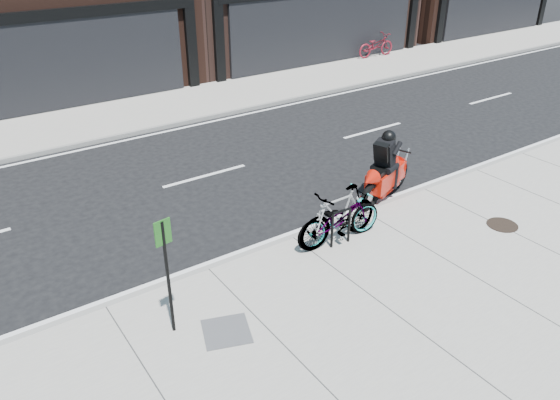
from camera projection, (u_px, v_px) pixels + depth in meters
ground at (244, 206)px, 12.94m from camera, size 120.00×120.00×0.00m
sidewalk_near at (397, 318)px, 9.27m from camera, size 60.00×6.00×0.13m
sidewalk_far at (126, 115)px, 18.56m from camera, size 60.00×3.50×0.13m
bike_rack at (341, 224)px, 10.99m from camera, size 0.48×0.08×0.80m
bicycle_front at (339, 218)px, 11.09m from camera, size 2.04×0.82×1.05m
bicycle_rear at (339, 216)px, 11.05m from camera, size 1.99×0.61×1.19m
motorcycle at (388, 170)px, 13.02m from camera, size 2.29×1.11×1.78m
bicycle_far at (376, 45)px, 25.55m from camera, size 2.02×0.77×1.05m
manhole_cover at (502, 225)px, 11.88m from camera, size 0.70×0.70×0.02m
utility_grate at (226, 331)px, 8.86m from camera, size 0.96×0.96×0.02m
sign_post at (167, 267)px, 8.33m from camera, size 0.28×0.06×2.06m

